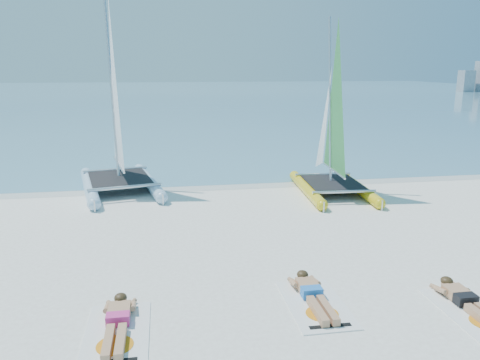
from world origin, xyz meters
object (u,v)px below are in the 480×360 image
at_px(towel_a, 117,333).
at_px(sunbather_c, 467,301).
at_px(towel_b, 316,304).
at_px(catamaran_yellow, 331,135).
at_px(sunbather_a, 118,321).
at_px(catamaran_blue, 116,130).
at_px(towel_c, 473,312).
at_px(sunbather_b, 312,293).

xyz_separation_m(towel_a, sunbather_c, (5.95, -0.12, 0.11)).
distance_m(towel_b, sunbather_c, 2.63).
height_order(catamaran_yellow, sunbather_a, catamaran_yellow).
height_order(catamaran_blue, towel_b, catamaran_blue).
relative_size(towel_a, sunbather_a, 1.07).
bearing_deg(catamaran_yellow, catamaran_blue, 173.53).
height_order(towel_b, towel_c, same).
xyz_separation_m(sunbather_b, towel_c, (2.58, -0.89, -0.11)).
xyz_separation_m(towel_b, sunbather_c, (2.58, -0.51, 0.11)).
bearing_deg(sunbather_a, towel_b, 3.29).
relative_size(towel_a, sunbather_b, 1.07).
height_order(towel_a, sunbather_a, sunbather_a).
distance_m(sunbather_b, towel_c, 2.73).
xyz_separation_m(towel_a, towel_c, (5.95, -0.31, 0.00)).
bearing_deg(towel_c, sunbather_a, 175.15).
relative_size(catamaran_blue, catamaran_yellow, 1.14).
bearing_deg(catamaran_blue, towel_c, -66.36).
bearing_deg(towel_c, catamaran_blue, 125.00).
bearing_deg(catamaran_yellow, sunbather_a, -125.55).
relative_size(catamaran_yellow, towel_c, 3.19).
bearing_deg(sunbather_b, sunbather_c, -15.18).
xyz_separation_m(catamaran_yellow, towel_c, (-0.37, -8.26, -1.85)).
bearing_deg(towel_a, towel_b, 6.53).
relative_size(catamaran_blue, sunbather_c, 3.91).
bearing_deg(towel_a, sunbather_c, -1.16).
distance_m(sunbather_a, towel_b, 3.38).
bearing_deg(catamaran_yellow, towel_b, -107.67).
bearing_deg(sunbather_b, sunbather_a, -173.47).
bearing_deg(towel_c, towel_b, 164.82).
bearing_deg(sunbather_b, towel_b, -90.00).
bearing_deg(towel_b, sunbather_b, 90.00).
bearing_deg(sunbather_a, towel_a, -90.00).
distance_m(catamaran_yellow, towel_b, 8.33).
relative_size(catamaran_yellow, sunbather_b, 3.42).
height_order(catamaran_blue, towel_a, catamaran_blue).
bearing_deg(sunbather_b, catamaran_yellow, 68.20).
distance_m(sunbather_a, sunbather_b, 3.40).
relative_size(towel_c, sunbather_c, 1.07).
bearing_deg(catamaran_blue, sunbather_b, -76.00).
bearing_deg(towel_b, towel_a, -173.47).
relative_size(catamaran_blue, towel_a, 3.65).
distance_m(sunbather_a, towel_c, 5.97).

